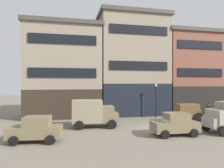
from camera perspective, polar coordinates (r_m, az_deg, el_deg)
ground_plane at (r=19.76m, az=12.60°, el=-12.13°), size 120.00×120.00×0.00m
building_far_left at (r=27.20m, az=-13.41°, el=3.73°), size 9.62×6.84×11.72m
building_center_left at (r=28.64m, az=5.47°, el=5.47°), size 9.53×6.84×13.63m
building_center_right at (r=32.27m, az=20.27°, el=3.16°), size 8.47×6.84×11.72m
cargo_wagon at (r=23.65m, az=20.59°, el=-7.28°), size 2.98×1.67×1.98m
draft_horse at (r=25.34m, az=26.24°, el=-6.50°), size 2.35×0.70×2.30m
delivery_truck_near at (r=19.63m, az=-5.27°, el=-7.98°), size 4.45×2.36×2.62m
sedan_dark at (r=15.88m, az=-20.66°, el=-11.81°), size 3.86×2.19×1.83m
sedan_parked_curb at (r=17.45m, az=17.34°, el=-10.72°), size 3.75×1.96×1.83m
pedestrian_officer at (r=27.79m, az=25.53°, el=-6.51°), size 0.51×0.51×1.79m
streetlamp_curbside at (r=25.20m, az=12.25°, el=-3.33°), size 0.32×0.32×4.12m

